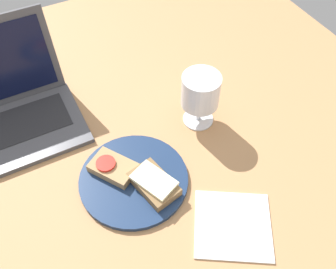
% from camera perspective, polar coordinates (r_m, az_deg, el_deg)
% --- Properties ---
extents(wooden_table, '(1.40, 1.40, 0.03)m').
position_cam_1_polar(wooden_table, '(0.85, -3.46, -4.50)').
color(wooden_table, '#B27F51').
rests_on(wooden_table, ground).
extents(plate, '(0.23, 0.23, 0.01)m').
position_cam_1_polar(plate, '(0.80, -5.24, -6.83)').
color(plate, navy).
rests_on(plate, wooden_table).
extents(sandwich_with_cheese, '(0.09, 0.12, 0.03)m').
position_cam_1_polar(sandwich_with_cheese, '(0.77, -2.16, -7.42)').
color(sandwich_with_cheese, brown).
rests_on(sandwich_with_cheese, plate).
extents(sandwich_with_tomato, '(0.10, 0.11, 0.03)m').
position_cam_1_polar(sandwich_with_tomato, '(0.81, -8.45, -4.91)').
color(sandwich_with_tomato, '#A88456').
rests_on(sandwich_with_tomato, plate).
extents(wine_glass, '(0.09, 0.09, 0.14)m').
position_cam_1_polar(wine_glass, '(0.85, 4.98, 6.35)').
color(wine_glass, white).
rests_on(wine_glass, wooden_table).
extents(laptop, '(0.31, 0.24, 0.23)m').
position_cam_1_polar(laptop, '(0.95, -23.59, 4.07)').
color(laptop, '#4C4C51').
rests_on(laptop, wooden_table).
extents(napkin, '(0.20, 0.20, 0.00)m').
position_cam_1_polar(napkin, '(0.77, 9.83, -13.44)').
color(napkin, white).
rests_on(napkin, wooden_table).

